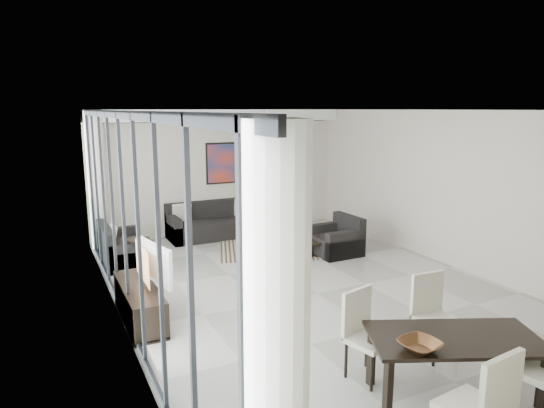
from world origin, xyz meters
TOP-DOWN VIEW (x-y plane):
  - room_shell at (0.46, 0.00)m, footprint 6.00×9.00m
  - window_wall at (-2.86, 0.00)m, footprint 0.37×8.95m
  - soffit at (0.00, 4.30)m, footprint 5.98×0.40m
  - painting at (0.50, 4.47)m, footprint 1.68×0.04m
  - chandelier at (0.30, 2.50)m, footprint 0.66×0.66m
  - rug at (0.60, 2.60)m, footprint 2.95×2.60m
  - coffee_table at (1.07, 1.97)m, footprint 0.92×0.92m
  - bowl_coffee at (1.05, 1.93)m, footprint 0.29×0.29m
  - sofa_main at (-0.27, 4.07)m, footprint 2.20×0.90m
  - loveseat at (-2.54, 3.05)m, footprint 0.83×1.48m
  - armchair at (1.48, 1.70)m, footprint 0.90×0.95m
  - side_table at (-2.34, 2.44)m, footprint 0.43×0.43m
  - tv_console at (-2.76, 0.23)m, footprint 0.45×1.61m
  - television at (-2.60, 0.28)m, footprint 0.34×1.00m
  - dining_table at (-0.30, -3.10)m, footprint 1.87×1.44m
  - dining_chair_sw at (-0.82, -3.93)m, footprint 0.54×0.54m
  - dining_chair_nw at (-0.82, -2.31)m, footprint 0.55×0.55m
  - dining_chair_ne at (0.23, -2.25)m, footprint 0.48×0.48m
  - bowl_dining at (-0.81, -3.16)m, footprint 0.43×0.43m

SIDE VIEW (x-z plane):
  - rug at x=0.60m, z-range 0.00..0.01m
  - coffee_table at x=1.07m, z-range 0.02..0.34m
  - loveseat at x=-2.54m, z-range -0.12..0.62m
  - tv_console at x=-2.76m, z-range 0.00..0.50m
  - armchair at x=1.48m, z-range -0.12..0.65m
  - sofa_main at x=-0.27m, z-range -0.13..0.67m
  - bowl_coffee at x=1.05m, z-range 0.32..0.40m
  - side_table at x=-2.34m, z-range 0.10..0.69m
  - dining_chair_nw at x=-0.82m, z-range 0.07..1.06m
  - dining_chair_ne at x=0.23m, z-range 0.07..1.06m
  - dining_table at x=-0.30m, z-range 0.26..0.96m
  - dining_chair_sw at x=-0.82m, z-range 0.08..1.15m
  - bowl_dining at x=-0.81m, z-range 0.70..0.79m
  - television at x=-2.60m, z-range 0.50..1.07m
  - room_shell at x=0.46m, z-range 0.00..2.90m
  - window_wall at x=-2.86m, z-range 0.02..2.92m
  - painting at x=0.50m, z-range 1.16..2.14m
  - chandelier at x=0.30m, z-range 2.00..2.71m
  - soffit at x=0.00m, z-range 2.64..2.90m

